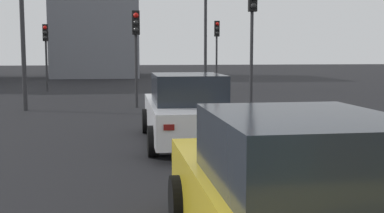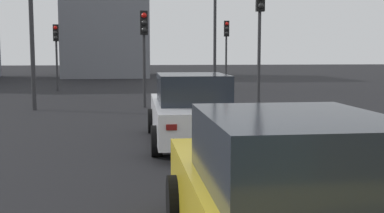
% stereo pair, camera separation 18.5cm
% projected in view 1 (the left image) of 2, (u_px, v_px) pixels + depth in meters
% --- Properties ---
extents(car_white_left_lead, '(4.82, 2.01, 1.62)m').
position_uv_depth(car_white_left_lead, '(187.00, 110.00, 11.34)').
color(car_white_left_lead, silver).
rests_on(car_white_left_lead, ground_plane).
extents(car_yellow_left_second, '(4.54, 2.01, 1.57)m').
position_uv_depth(car_yellow_left_second, '(295.00, 199.00, 4.53)').
color(car_yellow_left_second, gold).
rests_on(car_yellow_left_second, ground_plane).
extents(traffic_light_near_left, '(0.32, 0.29, 3.68)m').
position_uv_depth(traffic_light_near_left, '(136.00, 38.00, 18.42)').
color(traffic_light_near_left, '#2D2D30').
rests_on(traffic_light_near_left, ground_plane).
extents(traffic_light_near_right, '(0.32, 0.28, 4.40)m').
position_uv_depth(traffic_light_near_right, '(252.00, 22.00, 16.56)').
color(traffic_light_near_right, '#2D2D30').
rests_on(traffic_light_near_right, ground_plane).
extents(traffic_light_far_left, '(0.32, 0.28, 3.94)m').
position_uv_depth(traffic_light_far_left, '(217.00, 40.00, 28.23)').
color(traffic_light_far_left, '#2D2D30').
rests_on(traffic_light_far_left, ground_plane).
extents(traffic_light_far_right, '(0.32, 0.29, 3.62)m').
position_uv_depth(traffic_light_far_right, '(46.00, 43.00, 26.08)').
color(traffic_light_far_right, '#2D2D30').
rests_on(traffic_light_far_right, ground_plane).
extents(street_lamp_kerbside, '(0.56, 0.36, 6.45)m').
position_uv_depth(street_lamp_kerbside, '(206.00, 20.00, 26.33)').
color(street_lamp_kerbside, '#2D2D30').
rests_on(street_lamp_kerbside, ground_plane).
extents(building_facade_left, '(9.84, 7.15, 9.22)m').
position_uv_depth(building_facade_left, '(96.00, 24.00, 43.19)').
color(building_facade_left, slate).
rests_on(building_facade_left, ground_plane).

